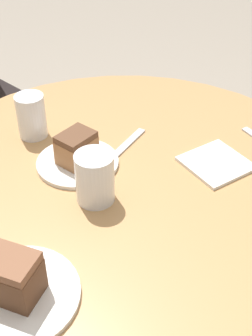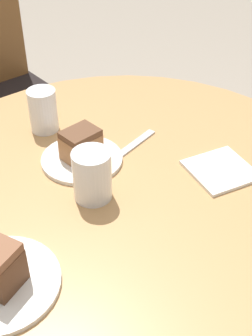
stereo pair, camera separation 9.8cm
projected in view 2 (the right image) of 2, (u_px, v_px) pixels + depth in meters
The scene contains 7 objects.
table at pixel (126, 232), 1.13m from camera, with size 1.05×1.05×0.72m.
plate_near at pixel (82, 159), 1.09m from camera, with size 0.19×0.19×0.01m.
cake_slice_near at pixel (81, 145), 1.07m from camera, with size 0.09×0.08×0.07m.
glass_lemonade at pixel (43, 113), 1.17m from camera, with size 0.07×0.07×0.11m.
glass_water at pixel (93, 178), 0.96m from camera, with size 0.08×0.08×0.11m.
napkin_stack at pixel (221, 170), 1.06m from camera, with size 0.15×0.15×0.01m.
fork at pixel (130, 148), 1.13m from camera, with size 0.18×0.08×0.00m.
Camera 2 is at (-0.43, -0.67, 1.37)m, focal length 50.00 mm.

